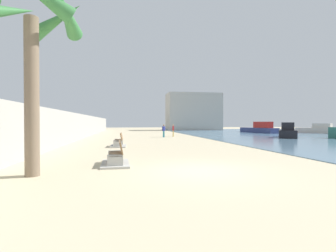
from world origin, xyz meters
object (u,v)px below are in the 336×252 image
Objects in this scene: bench_near at (116,159)px; boat_outer at (317,129)px; boat_far_left at (287,132)px; person_walking at (164,130)px; bench_far at (119,143)px; person_standing at (173,130)px; boat_mid_bay at (259,129)px; palm_tree at (32,28)px.

bench_near is 0.36× the size of boat_outer.
person_walking is at bearing 166.02° from boat_far_left.
bench_far is at bearing -159.44° from boat_far_left.
bench_near is at bearing -107.66° from person_standing.
person_standing is 13.05m from boat_far_left.
bench_far is (-0.12, 7.75, 0.00)m from bench_near.
bench_far is 1.40× the size of person_standing.
boat_mid_bay is at bearing 27.86° from person_walking.
person_walking is at bearing 75.23° from bench_near.
person_standing reaches higher than person_walking.
palm_tree is at bearing -141.85° from boat_outer.
palm_tree reaches higher than person_standing.
person_walking is at bearing 69.70° from palm_tree.
boat_outer reaches higher than person_standing.
bench_far is at bearing -115.32° from person_walking.
palm_tree is at bearing -141.89° from boat_far_left.
boat_mid_bay is at bearing 50.78° from bench_near.
bench_near is 23.50m from boat_far_left.
person_walking is at bearing -166.34° from boat_outer.
boat_far_left is at bearing 38.65° from bench_near.
bench_far is (2.44, 9.48, -4.55)m from palm_tree.
boat_outer is 15.63m from boat_far_left.
palm_tree is 1.31× the size of boat_far_left.
person_standing is 25.05m from boat_outer.
person_walking is 0.31× the size of boat_far_left.
person_standing is at bearing 67.50° from palm_tree.
bench_far is at bearing -138.87° from boat_mid_bay.
palm_tree is at bearing -110.30° from person_walking.
person_walking is 0.26× the size of boat_outer.
boat_outer is (24.52, 5.14, -0.24)m from person_standing.
bench_far is at bearing 75.56° from palm_tree.
bench_far is 11.42m from person_walking.
palm_tree reaches higher than boat_outer.
person_standing is at bearing -153.35° from boat_mid_bay.
boat_far_left is 0.60× the size of boat_mid_bay.
bench_near is 1.00× the size of bench_far.
boat_outer is at bearing 11.83° from person_standing.
bench_near is 1.42× the size of person_walking.
boat_outer is 1.23× the size of boat_far_left.
palm_tree is 5.50m from bench_near.
person_walking is at bearing 64.68° from bench_far.
bench_near is 35.29m from boat_mid_bay.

